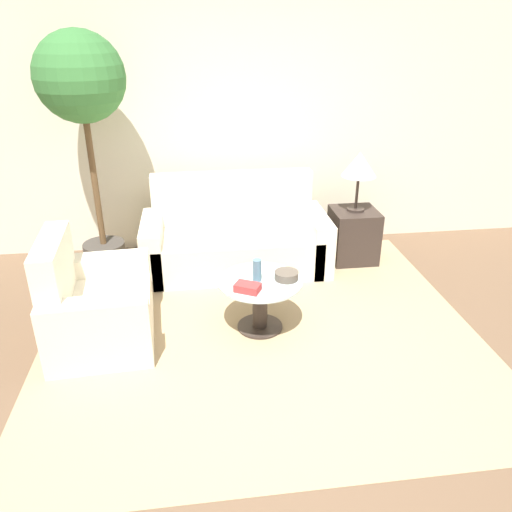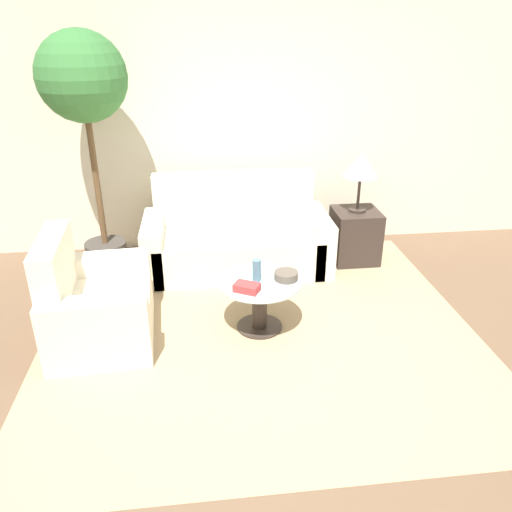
{
  "view_description": "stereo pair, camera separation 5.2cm",
  "coord_description": "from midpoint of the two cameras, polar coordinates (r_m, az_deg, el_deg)",
  "views": [
    {
      "loc": [
        -0.47,
        -2.71,
        2.33
      ],
      "look_at": [
        0.04,
        1.06,
        0.55
      ],
      "focal_mm": 35.0,
      "sensor_mm": 36.0,
      "label": 1
    },
    {
      "loc": [
        -0.41,
        -2.71,
        2.33
      ],
      "look_at": [
        0.04,
        1.06,
        0.55
      ],
      "focal_mm": 35.0,
      "sensor_mm": 36.0,
      "label": 2
    }
  ],
  "objects": [
    {
      "name": "coffee_table",
      "position": [
        4.1,
        0.1,
        -4.78
      ],
      "size": [
        0.69,
        0.69,
        0.45
      ],
      "color": "#332823",
      "rests_on": "ground_plane"
    },
    {
      "name": "rug",
      "position": [
        4.25,
        0.09,
        -8.12
      ],
      "size": [
        3.54,
        3.29,
        0.01
      ],
      "color": "tan",
      "rests_on": "ground_plane"
    },
    {
      "name": "side_table",
      "position": [
        5.41,
        10.77,
        2.36
      ],
      "size": [
        0.47,
        0.47,
        0.56
      ],
      "color": "#332823",
      "rests_on": "ground_plane"
    },
    {
      "name": "book_stack",
      "position": [
        3.85,
        -1.36,
        -3.63
      ],
      "size": [
        0.23,
        0.2,
        0.06
      ],
      "rotation": [
        0.0,
        0.0,
        -0.5
      ],
      "color": "#BC3333",
      "rests_on": "coffee_table"
    },
    {
      "name": "potted_plant",
      "position": [
        4.91,
        -19.49,
        16.72
      ],
      "size": [
        0.8,
        0.8,
        2.3
      ],
      "color": "#3D3833",
      "rests_on": "ground_plane"
    },
    {
      "name": "ground_plane",
      "position": [
        3.6,
        1.28,
        -15.22
      ],
      "size": [
        14.0,
        14.0,
        0.0
      ],
      "primitive_type": "plane",
      "color": "brown"
    },
    {
      "name": "table_lamp",
      "position": [
        5.17,
        11.45,
        10.09
      ],
      "size": [
        0.35,
        0.35,
        0.61
      ],
      "color": "#332823",
      "rests_on": "side_table"
    },
    {
      "name": "vase",
      "position": [
        3.98,
        -0.26,
        -1.63
      ],
      "size": [
        0.07,
        0.07,
        0.18
      ],
      "color": "slate",
      "rests_on": "coffee_table"
    },
    {
      "name": "armchair",
      "position": [
        4.17,
        -18.54,
        -5.74
      ],
      "size": [
        0.83,
        1.02,
        0.9
      ],
      "rotation": [
        0.0,
        0.0,
        1.63
      ],
      "color": "beige",
      "rests_on": "ground_plane"
    },
    {
      "name": "bowl",
      "position": [
        4.03,
        3.13,
        -2.23
      ],
      "size": [
        0.19,
        0.19,
        0.07
      ],
      "color": "brown",
      "rests_on": "coffee_table"
    },
    {
      "name": "sofa_main",
      "position": [
        5.19,
        -2.7,
        1.9
      ],
      "size": [
        1.87,
        0.84,
        0.93
      ],
      "color": "beige",
      "rests_on": "ground_plane"
    },
    {
      "name": "wall_back",
      "position": [
        5.49,
        -2.95,
        14.26
      ],
      "size": [
        10.0,
        0.06,
        2.6
      ],
      "color": "beige",
      "rests_on": "ground_plane"
    }
  ]
}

